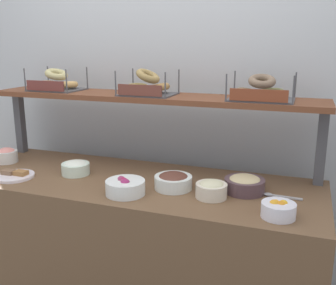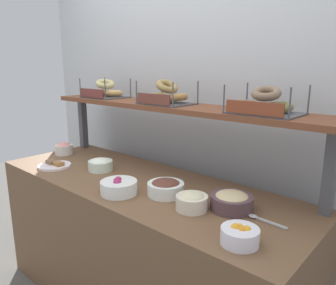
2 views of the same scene
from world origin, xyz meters
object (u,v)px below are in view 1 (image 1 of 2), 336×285
(bowl_chocolate_spread, at_px, (173,181))
(bowl_fruit_salad, at_px, (278,209))
(bowl_potato_salad, at_px, (211,189))
(bowl_lox_spread, at_px, (6,155))
(bowl_beet_salad, at_px, (125,187))
(serving_plate_white, at_px, (14,175))
(serving_spoon_near_plate, at_px, (276,196))
(bowl_hummus, at_px, (245,184))
(bagel_basket_plain, at_px, (56,83))
(bagel_basket_everything, at_px, (148,86))
(bowl_cream_cheese, at_px, (76,167))
(bagel_basket_poppy, at_px, (261,91))

(bowl_chocolate_spread, bearing_deg, bowl_fruit_salad, -17.79)
(bowl_potato_salad, bearing_deg, bowl_lox_spread, 174.34)
(bowl_chocolate_spread, distance_m, bowl_beet_salad, 0.25)
(serving_plate_white, height_order, serving_spoon_near_plate, serving_plate_white)
(bowl_hummus, bearing_deg, bowl_potato_salad, -138.02)
(bowl_chocolate_spread, bearing_deg, serving_spoon_near_plate, 6.66)
(bowl_chocolate_spread, xyz_separation_m, bagel_basket_plain, (-0.88, 0.31, 0.43))
(bowl_potato_salad, xyz_separation_m, serving_plate_white, (-1.09, -0.08, -0.03))
(serving_spoon_near_plate, bearing_deg, bowl_hummus, 174.68)
(bowl_fruit_salad, distance_m, bagel_basket_plain, 1.55)
(serving_spoon_near_plate, xyz_separation_m, bagel_basket_everything, (-0.76, 0.23, 0.47))
(serving_plate_white, bearing_deg, bowl_beet_salad, -1.44)
(bowl_lox_spread, distance_m, bowl_fruit_salad, 1.67)
(serving_spoon_near_plate, relative_size, bagel_basket_plain, 0.59)
(bowl_chocolate_spread, height_order, bowl_potato_salad, bowl_potato_salad)
(bowl_cream_cheese, xyz_separation_m, bowl_lox_spread, (-0.53, 0.05, 0.01))
(bagel_basket_poppy, bearing_deg, bowl_lox_spread, -171.92)
(bowl_beet_salad, xyz_separation_m, bagel_basket_plain, (-0.68, 0.46, 0.44))
(bowl_hummus, bearing_deg, bagel_basket_plain, 169.15)
(bowl_lox_spread, bearing_deg, serving_spoon_near_plate, -0.78)
(bowl_fruit_salad, height_order, bagel_basket_everything, bagel_basket_everything)
(bowl_cream_cheese, bearing_deg, bowl_potato_salad, -5.53)
(bagel_basket_everything, bearing_deg, bagel_basket_plain, 178.47)
(bowl_beet_salad, bearing_deg, bagel_basket_plain, 146.05)
(bowl_beet_salad, relative_size, bagel_basket_plain, 0.63)
(bowl_potato_salad, xyz_separation_m, serving_spoon_near_plate, (0.29, 0.11, -0.04))
(bowl_potato_salad, relative_size, bowl_hummus, 0.76)
(bowl_lox_spread, bearing_deg, bowl_beet_salad, -14.09)
(bowl_cream_cheese, bearing_deg, bowl_beet_salad, -24.29)
(bowl_chocolate_spread, xyz_separation_m, bowl_beet_salad, (-0.20, -0.15, -0.00))
(bowl_lox_spread, distance_m, bagel_basket_poppy, 1.57)
(bowl_cream_cheese, relative_size, serving_spoon_near_plate, 0.86)
(bowl_cream_cheese, bearing_deg, bagel_basket_poppy, 15.41)
(bowl_beet_salad, relative_size, bowl_hummus, 0.97)
(bowl_fruit_salad, relative_size, bagel_basket_plain, 0.48)
(bowl_chocolate_spread, bearing_deg, bowl_cream_cheese, 177.40)
(bowl_potato_salad, distance_m, bagel_basket_poppy, 0.58)
(bowl_beet_salad, bearing_deg, bowl_chocolate_spread, 37.40)
(bowl_beet_salad, bearing_deg, bagel_basket_everything, 97.69)
(bowl_beet_salad, relative_size, serving_plate_white, 0.90)
(bowl_chocolate_spread, height_order, serving_plate_white, bowl_chocolate_spread)
(serving_plate_white, bearing_deg, serving_spoon_near_plate, 7.92)
(bowl_cream_cheese, xyz_separation_m, bowl_chocolate_spread, (0.59, -0.03, 0.00))
(bagel_basket_everything, height_order, bagel_basket_poppy, bagel_basket_everything)
(bowl_hummus, relative_size, bagel_basket_poppy, 0.60)
(serving_plate_white, distance_m, bagel_basket_everything, 0.89)
(bagel_basket_plain, bearing_deg, serving_plate_white, -89.99)
(bowl_fruit_salad, bearing_deg, bagel_basket_poppy, 108.27)
(bowl_chocolate_spread, xyz_separation_m, serving_spoon_near_plate, (0.50, 0.06, -0.03))
(bowl_beet_salad, xyz_separation_m, serving_spoon_near_plate, (0.70, 0.21, -0.03))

